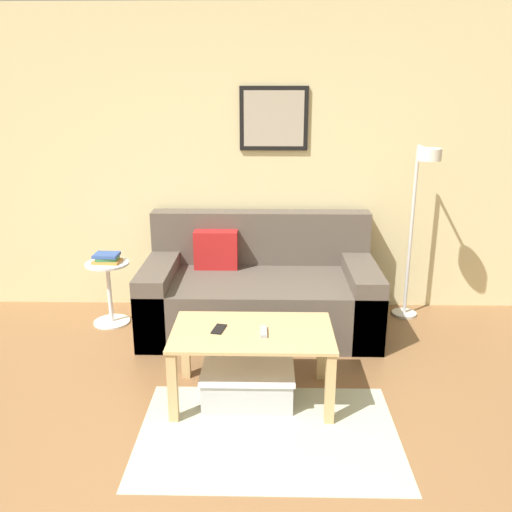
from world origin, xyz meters
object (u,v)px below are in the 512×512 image
object	(u,v)px
couch	(259,292)
side_table	(109,287)
floor_lamp	(420,204)
coffee_table	(252,343)
cell_phone	(219,329)
book_stack	(107,258)
remote_control	(264,331)
storage_bin	(248,384)

from	to	relation	value
couch	side_table	world-z (taller)	couch
couch	floor_lamp	distance (m)	1.46
coffee_table	floor_lamp	distance (m)	1.86
coffee_table	cell_phone	bearing A→B (deg)	176.91
coffee_table	cell_phone	world-z (taller)	cell_phone
side_table	book_stack	distance (m)	0.25
couch	remote_control	world-z (taller)	couch
coffee_table	book_stack	distance (m)	1.68
floor_lamp	side_table	distance (m)	2.61
couch	storage_bin	size ratio (longest dim) A/B	3.19
couch	storage_bin	world-z (taller)	couch
storage_bin	remote_control	world-z (taller)	remote_control
floor_lamp	side_table	bearing A→B (deg)	-179.03
floor_lamp	side_table	xyz separation A→B (m)	(-2.51, -0.04, -0.70)
cell_phone	floor_lamp	bearing A→B (deg)	49.70
couch	coffee_table	size ratio (longest dim) A/B	1.86
couch	floor_lamp	size ratio (longest dim) A/B	1.26
coffee_table	storage_bin	distance (m)	0.28
coffee_table	floor_lamp	xyz separation A→B (m)	(1.29, 1.18, 0.64)
coffee_table	book_stack	xyz separation A→B (m)	(-1.22, 1.15, 0.19)
couch	side_table	distance (m)	1.25
side_table	remote_control	world-z (taller)	side_table
remote_control	side_table	bearing A→B (deg)	136.84
book_stack	cell_phone	world-z (taller)	book_stack
book_stack	storage_bin	bearing A→B (deg)	-44.48
couch	storage_bin	xyz separation A→B (m)	(-0.06, -1.12, -0.19)
storage_bin	cell_phone	xyz separation A→B (m)	(-0.18, 0.03, 0.36)
coffee_table	remote_control	bearing A→B (deg)	-24.33
cell_phone	remote_control	bearing A→B (deg)	3.00
floor_lamp	cell_phone	distance (m)	1.98
coffee_table	book_stack	bearing A→B (deg)	136.71
book_stack	remote_control	bearing A→B (deg)	-42.47
floor_lamp	book_stack	distance (m)	2.55
couch	book_stack	size ratio (longest dim) A/B	8.15
side_table	remote_control	distance (m)	1.74
coffee_table	storage_bin	size ratio (longest dim) A/B	1.72
floor_lamp	remote_control	distance (m)	1.80
side_table	floor_lamp	bearing A→B (deg)	0.97
couch	side_table	xyz separation A→B (m)	(-1.25, 0.03, 0.02)
coffee_table	side_table	world-z (taller)	side_table
storage_bin	cell_phone	world-z (taller)	cell_phone
book_stack	coffee_table	bearing A→B (deg)	-43.29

